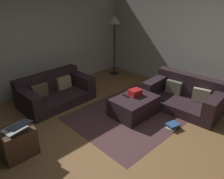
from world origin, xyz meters
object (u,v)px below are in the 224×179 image
at_px(couch_left, 54,92).
at_px(ottoman, 134,106).
at_px(gift_box, 135,92).
at_px(book_stack, 173,126).
at_px(couch_right, 185,96).
at_px(laptop, 16,128).
at_px(tv_remote, 126,96).
at_px(corner_lamp, 114,24).
at_px(side_table, 18,142).

xyz_separation_m(couch_left, ottoman, (0.93, -1.70, -0.06)).
height_order(gift_box, book_stack, gift_box).
bearing_deg(couch_right, ottoman, 57.75).
height_order(ottoman, gift_box, gift_box).
height_order(gift_box, laptop, laptop).
relative_size(couch_left, tv_remote, 10.53).
relative_size(couch_left, gift_box, 6.93).
bearing_deg(book_stack, tv_remote, 102.89).
height_order(couch_left, couch_right, couch_right).
relative_size(ottoman, corner_lamp, 0.52).
height_order(tv_remote, corner_lamp, corner_lamp).
bearing_deg(couch_left, book_stack, 110.49).
height_order(ottoman, tv_remote, tv_remote).
distance_m(couch_right, book_stack, 1.03).
distance_m(ottoman, book_stack, 0.91).
bearing_deg(gift_box, ottoman, -149.93).
distance_m(couch_left, book_stack, 2.81).
bearing_deg(corner_lamp, gift_box, -123.77).
height_order(side_table, book_stack, side_table).
distance_m(couch_left, ottoman, 1.94).
height_order(laptop, book_stack, laptop).
bearing_deg(laptop, corner_lamp, 23.78).
distance_m(tv_remote, corner_lamp, 2.69).
bearing_deg(couch_left, laptop, 40.67).
relative_size(ottoman, laptop, 1.95).
distance_m(couch_left, gift_box, 1.95).
xyz_separation_m(ottoman, laptop, (-2.31, 0.42, 0.34)).
bearing_deg(book_stack, couch_right, 17.38).
distance_m(laptop, corner_lamp, 4.22).
xyz_separation_m(couch_left, gift_box, (1.02, -1.65, 0.21)).
distance_m(couch_right, ottoman, 1.26).
distance_m(side_table, laptop, 0.31).
bearing_deg(ottoman, tv_remote, 119.26).
distance_m(couch_left, tv_remote, 1.76).
height_order(couch_right, ottoman, couch_right).
height_order(couch_right, book_stack, couch_right).
xyz_separation_m(ottoman, gift_box, (0.09, 0.05, 0.27)).
bearing_deg(gift_box, book_stack, -86.20).
bearing_deg(ottoman, couch_left, 118.63).
distance_m(couch_right, gift_box, 1.22).
xyz_separation_m(laptop, corner_lamp, (3.75, 1.65, 0.99)).
bearing_deg(side_table, couch_right, -17.22).
bearing_deg(gift_box, tv_remote, 148.48).
bearing_deg(laptop, side_table, 102.43).
distance_m(gift_box, book_stack, 1.03).
relative_size(couch_left, couch_right, 0.99).
height_order(book_stack, corner_lamp, corner_lamp).
relative_size(gift_box, corner_lamp, 0.13).
distance_m(couch_left, couch_right, 3.06).
bearing_deg(laptop, gift_box, -8.67).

